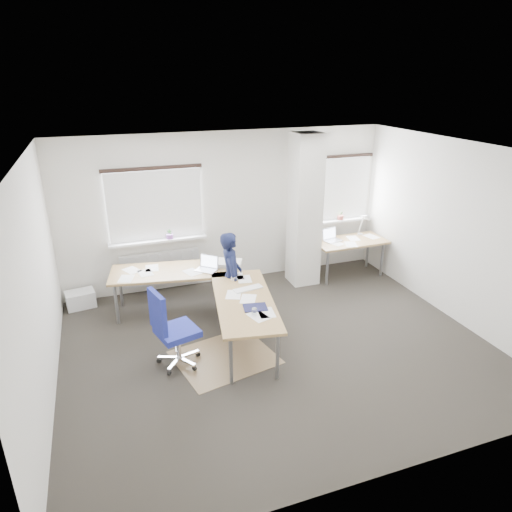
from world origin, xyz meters
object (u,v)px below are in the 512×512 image
object	(u,v)px
desk_main	(209,285)
person	(231,276)
desk_side	(350,242)
task_chair	(175,344)

from	to	relation	value
desk_main	person	size ratio (longest dim) A/B	2.06
desk_side	person	world-z (taller)	person
desk_side	person	xyz separation A→B (m)	(-2.62, -0.81, 0.04)
desk_main	task_chair	distance (m)	1.18
desk_main	desk_side	size ratio (longest dim) A/B	2.11
desk_main	task_chair	xyz separation A→B (m)	(-0.70, -0.87, -0.37)
desk_side	person	distance (m)	2.74
desk_side	task_chair	world-z (taller)	desk_side
desk_side	task_chair	distance (m)	4.17
task_chair	person	world-z (taller)	person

